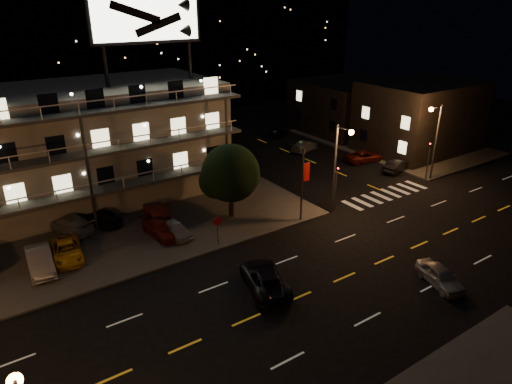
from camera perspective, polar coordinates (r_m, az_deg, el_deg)
ground at (r=31.10m, az=8.30°, el=-11.67°), size 140.00×140.00×0.00m
curb_nw at (r=42.43m, az=-25.78°, el=-3.83°), size 44.00×24.00×0.15m
curb_ne at (r=63.83m, az=16.49°, el=6.09°), size 16.00×24.00×0.15m
motel at (r=44.79m, az=-22.73°, el=5.32°), size 28.00×13.80×18.10m
side_bldg_front at (r=60.44m, az=19.82°, el=8.87°), size 14.06×10.00×8.50m
side_bldg_back at (r=68.16m, az=11.64°, el=10.57°), size 14.06×12.00×7.00m
hill_backdrop at (r=88.28m, az=-27.53°, el=16.59°), size 120.00×25.00×24.00m
streetlight_nc at (r=39.37m, az=10.24°, el=3.92°), size 0.44×1.92×8.00m
streetlight_ne at (r=49.74m, az=21.45°, el=6.68°), size 1.92×0.44×8.00m
signal_nw at (r=40.89m, az=9.97°, el=1.09°), size 0.20×0.27×4.60m
signal_ne at (r=50.39m, az=20.79°, el=4.11°), size 0.27×0.20×4.60m
banner_north at (r=38.04m, az=5.88°, el=1.03°), size 0.83×0.16×6.40m
stop_sign at (r=34.68m, az=-4.80°, el=-4.31°), size 0.91×0.11×2.61m
tree at (r=38.29m, az=-3.26°, el=2.15°), size 5.12×4.93×6.45m
lot_car_1 at (r=35.24m, az=-25.41°, el=-7.70°), size 1.87×4.62×1.49m
lot_car_2 at (r=35.99m, az=-22.56°, el=-6.78°), size 2.58×4.63×1.22m
lot_car_3 at (r=37.08m, az=-11.77°, el=-4.50°), size 2.13×4.35×1.22m
lot_car_4 at (r=36.75m, az=-10.09°, el=-4.60°), size 1.92×3.80×1.24m
lot_car_7 at (r=39.87m, az=-22.37°, el=-3.66°), size 3.66×5.26×1.41m
lot_car_8 at (r=40.16m, az=-18.64°, el=-2.92°), size 2.61×4.35×1.38m
lot_car_9 at (r=39.75m, az=-12.34°, el=-2.49°), size 1.96×4.29×1.36m
side_car_0 at (r=52.57m, az=17.25°, el=3.16°), size 4.39×2.35×1.37m
side_car_1 at (r=54.94m, az=13.39°, el=4.37°), size 4.93×2.88×1.29m
side_car_2 at (r=57.78m, az=6.09°, el=5.77°), size 4.70×3.01×1.27m
side_car_3 at (r=63.89m, az=2.81°, el=7.54°), size 3.95×2.62×1.25m
road_car_east at (r=33.01m, az=22.03°, el=-9.72°), size 2.59×4.11×1.30m
road_car_west at (r=30.33m, az=1.08°, el=-10.72°), size 3.87×5.70×1.45m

